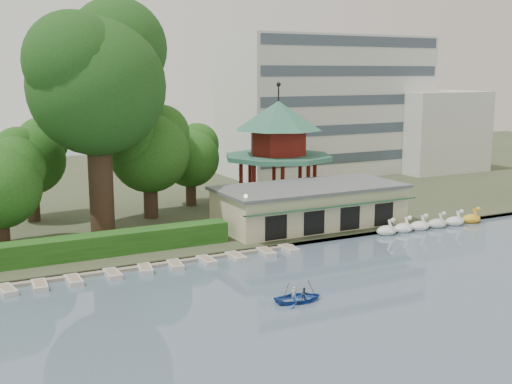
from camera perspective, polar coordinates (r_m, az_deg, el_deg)
ground_plane at (r=41.08m, az=9.21°, el=-11.26°), size 220.00×220.00×0.00m
shore at (r=86.94m, az=-11.49°, el=0.43°), size 220.00×70.00×0.40m
embankment at (r=55.12m, az=-1.52°, el=-5.26°), size 220.00×0.60×0.30m
dock at (r=51.22m, az=-13.75°, el=-6.84°), size 34.00×1.60×0.24m
boathouse at (r=63.28m, az=4.80°, el=-1.15°), size 18.60×9.39×3.90m
pavilion at (r=72.03m, az=1.99°, el=4.43°), size 12.40×12.40×13.50m
office_building at (r=97.18m, az=7.81°, el=7.26°), size 38.00×18.00×20.00m
hedge at (r=53.46m, az=-17.78°, el=-4.99°), size 30.00×2.00×1.80m
lamp_post at (r=56.47m, az=-0.92°, el=-1.53°), size 0.36×0.36×4.28m
big_tree at (r=60.39m, az=-13.92°, el=10.16°), size 13.72×12.79×21.73m
small_trees at (r=63.73m, az=-16.52°, el=2.55°), size 39.77×17.16×11.58m
swan_boats at (r=65.77m, az=15.20°, el=-2.80°), size 13.07×1.95×1.92m
moored_rowboats at (r=50.04m, az=-12.64°, el=-7.14°), size 32.18×2.79×0.36m
rowboat_with_passengers at (r=43.76m, az=3.85°, el=-9.08°), size 4.97×3.79×2.01m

